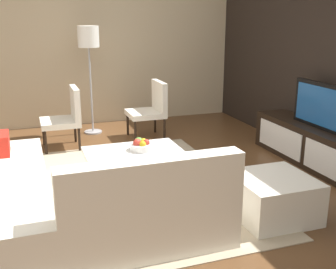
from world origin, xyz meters
TOP-DOWN VIEW (x-y plane):
  - ground_plane at (0.00, 0.00)m, footprint 14.00×14.00m
  - side_wall_left at (-3.20, 0.20)m, footprint 0.12×5.20m
  - area_rug at (-0.10, 0.00)m, footprint 3.16×2.41m
  - media_console at (-0.00, 2.40)m, footprint 2.22×0.46m
  - television at (0.00, 2.40)m, footprint 1.04×0.06m
  - sectional_couch at (0.50, -0.90)m, footprint 2.36×2.28m
  - coffee_table at (-0.10, 0.10)m, footprint 1.06×1.08m
  - accent_chair_near at (-1.86, -0.46)m, footprint 0.54×0.54m
  - floor_lamp at (-2.52, 0.00)m, footprint 0.33×0.33m
  - ottoman at (0.97, 1.11)m, footprint 0.70×0.70m
  - fruit_bowl at (-0.28, 0.19)m, footprint 0.28×0.28m
  - accent_chair_far at (-1.97, 0.83)m, footprint 0.55×0.54m

SIDE VIEW (x-z plane):
  - ground_plane at x=0.00m, z-range 0.00..0.00m
  - area_rug at x=-0.10m, z-range 0.00..0.01m
  - ottoman at x=0.97m, z-range 0.00..0.40m
  - coffee_table at x=-0.10m, z-range 0.01..0.39m
  - media_console at x=0.00m, z-range 0.00..0.50m
  - sectional_couch at x=0.50m, z-range -0.13..0.70m
  - fruit_bowl at x=-0.28m, z-range 0.37..0.50m
  - accent_chair_near at x=-1.86m, z-range 0.05..0.92m
  - accent_chair_far at x=-1.97m, z-range 0.05..0.92m
  - television at x=0.00m, z-range 0.50..1.06m
  - side_wall_left at x=-3.20m, z-range 0.00..2.80m
  - floor_lamp at x=-2.52m, z-range 0.58..2.27m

